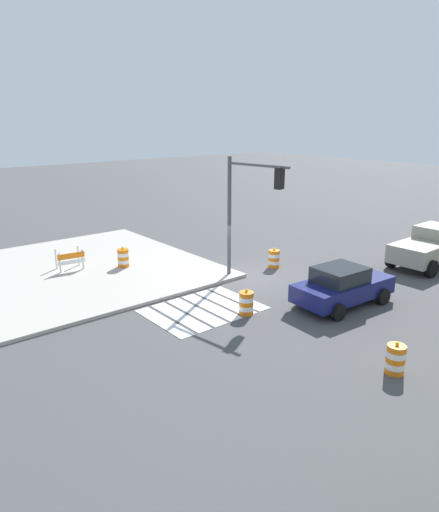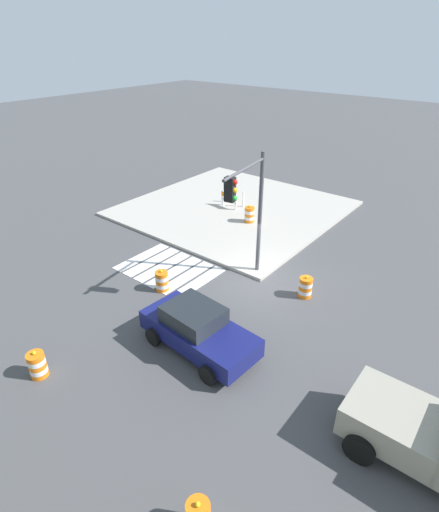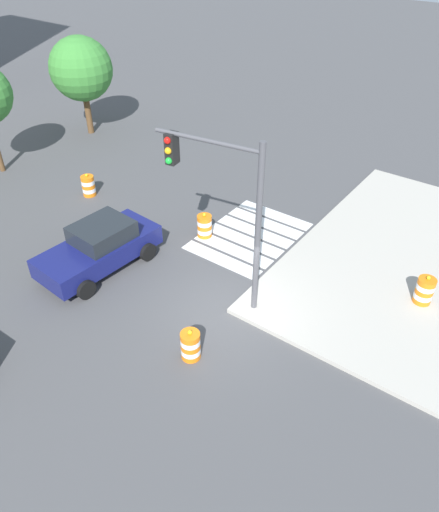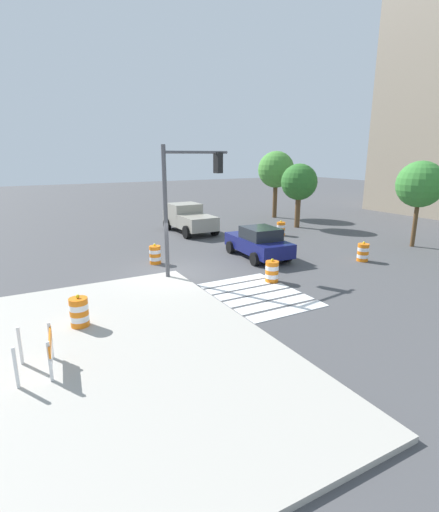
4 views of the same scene
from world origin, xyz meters
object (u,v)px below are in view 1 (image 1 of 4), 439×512
construction_barricade (70,259)px  traffic_light_pole (249,198)px  traffic_barrel_crosswalk_end (274,259)px  traffic_barrel_median_near (395,359)px  pickup_truck (433,246)px  traffic_barrel_median_far (246,303)px  sports_car (342,286)px  traffic_barrel_on_sidewalk (123,258)px

construction_barricade → traffic_light_pole: (-5.76, 6.45, 3.19)m
traffic_barrel_crosswalk_end → traffic_barrel_median_near: bearing=64.0°
traffic_barrel_crosswalk_end → pickup_truck: bearing=144.5°
traffic_barrel_crosswalk_end → traffic_barrel_median_near: 10.48m
traffic_light_pole → traffic_barrel_crosswalk_end: bearing=-163.2°
pickup_truck → traffic_barrel_median_far: bearing=-6.5°
sports_car → traffic_barrel_median_near: size_ratio=4.33×
pickup_truck → traffic_barrel_on_sidewalk: 15.76m
sports_car → construction_barricade: (6.82, -10.88, -0.09)m
traffic_barrel_on_sidewalk → traffic_light_pole: (-3.53, 5.29, 3.31)m
pickup_truck → traffic_light_pole: size_ratio=0.94×
traffic_barrel_crosswalk_end → traffic_barrel_median_far: (5.05, 3.42, 0.00)m
traffic_barrel_median_near → construction_barricade: construction_barricade is taller
pickup_truck → construction_barricade: (14.95, -10.46, -0.25)m
traffic_barrel_crosswalk_end → traffic_barrel_on_sidewalk: size_ratio=1.00×
traffic_light_pole → pickup_truck: bearing=156.4°
traffic_barrel_median_near → traffic_light_pole: (-2.10, -8.67, 3.46)m
pickup_truck → traffic_barrel_crosswalk_end: bearing=-35.5°
traffic_barrel_median_far → sports_car: bearing=154.0°
traffic_barrel_median_far → traffic_light_pole: (-2.55, -2.67, 3.46)m
traffic_barrel_median_far → traffic_light_pole: bearing=-133.7°
traffic_barrel_median_near → traffic_barrel_median_far: bearing=-85.7°
traffic_barrel_median_near → traffic_light_pole: size_ratio=0.19×
traffic_barrel_median_far → construction_barricade: 9.67m
sports_car → traffic_light_pole: bearing=-76.5°
traffic_light_pole → traffic_barrel_median_near: bearing=76.4°
traffic_barrel_crosswalk_end → traffic_barrel_on_sidewalk: (6.03, -4.53, 0.15)m
traffic_barrel_crosswalk_end → construction_barricade: 10.04m
traffic_barrel_median_far → construction_barricade: construction_barricade is taller
sports_car → traffic_barrel_on_sidewalk: 10.75m
traffic_barrel_on_sidewalk → traffic_light_pole: size_ratio=0.19×
traffic_barrel_median_far → traffic_barrel_on_sidewalk: (0.98, -7.95, 0.15)m
sports_car → traffic_barrel_crosswalk_end: (-1.44, -5.18, -0.36)m
sports_car → traffic_barrel_median_near: (3.16, 4.24, -0.36)m
traffic_barrel_crosswalk_end → construction_barricade: (8.26, -5.70, 0.27)m
construction_barricade → traffic_light_pole: size_ratio=0.24×
traffic_barrel_median_near → traffic_barrel_median_far: same height
traffic_barrel_median_far → traffic_barrel_on_sidewalk: bearing=-83.0°
construction_barricade → traffic_barrel_median_near: bearing=103.6°
traffic_barrel_on_sidewalk → traffic_barrel_crosswalk_end: bearing=143.1°
pickup_truck → construction_barricade: size_ratio=3.94×
traffic_barrel_crosswalk_end → sports_car: bearing=74.5°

